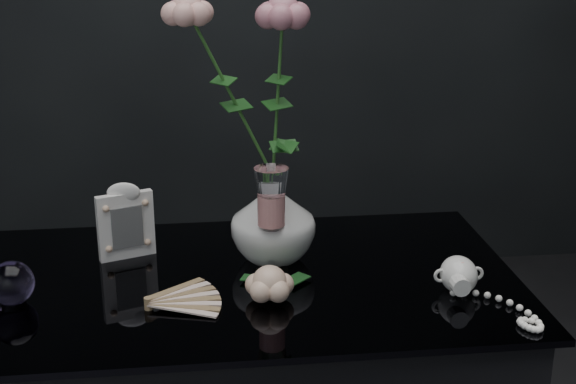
{
  "coord_description": "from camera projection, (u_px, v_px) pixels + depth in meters",
  "views": [
    {
      "loc": [
        -0.05,
        -1.28,
        1.39
      ],
      "look_at": [
        0.11,
        0.06,
        0.92
      ],
      "focal_mm": 50.0,
      "sensor_mm": 36.0,
      "label": 1
    }
  ],
  "objects": [
    {
      "name": "vase",
      "position": [
        273.0,
        219.0,
        1.51
      ],
      "size": [
        0.18,
        0.18,
        0.17
      ],
      "primitive_type": "imported",
      "rotation": [
        0.0,
        0.0,
        0.13
      ],
      "color": "silver",
      "rests_on": "table"
    },
    {
      "name": "pearl_jar",
      "position": [
        459.0,
        273.0,
        1.4
      ],
      "size": [
        0.22,
        0.23,
        0.07
      ],
      "primitive_type": null,
      "rotation": [
        0.0,
        0.0,
        0.01
      ],
      "color": "white",
      "rests_on": "table"
    },
    {
      "name": "paper_fan",
      "position": [
        148.0,
        302.0,
        1.34
      ],
      "size": [
        0.26,
        0.21,
        0.03
      ],
      "primitive_type": null,
      "rotation": [
        0.0,
        0.0,
        0.07
      ],
      "color": "#F7ECC5",
      "rests_on": "table"
    },
    {
      "name": "picture_frame",
      "position": [
        125.0,
        220.0,
        1.53
      ],
      "size": [
        0.14,
        0.12,
        0.15
      ],
      "primitive_type": null,
      "rotation": [
        0.0,
        0.0,
        0.35
      ],
      "color": "white",
      "rests_on": "table"
    },
    {
      "name": "wine_glass",
      "position": [
        271.0,
        222.0,
        1.45
      ],
      "size": [
        0.07,
        0.07,
        0.2
      ],
      "primitive_type": null,
      "rotation": [
        0.0,
        0.0,
        -0.22
      ],
      "color": "white",
      "rests_on": "table"
    },
    {
      "name": "paperweight",
      "position": [
        12.0,
        283.0,
        1.35
      ],
      "size": [
        0.09,
        0.09,
        0.08
      ],
      "primitive_type": null,
      "rotation": [
        0.0,
        0.0,
        -0.29
      ],
      "color": "#8E72BA",
      "rests_on": "table"
    },
    {
      "name": "roses",
      "position": [
        248.0,
        76.0,
        1.41
      ],
      "size": [
        0.25,
        0.13,
        0.38
      ],
      "color": "#FFAD9F",
      "rests_on": "vase"
    },
    {
      "name": "loose_rose",
      "position": [
        270.0,
        283.0,
        1.37
      ],
      "size": [
        0.18,
        0.21,
        0.06
      ],
      "primitive_type": null,
      "rotation": [
        0.0,
        0.0,
        0.23
      ],
      "color": "beige",
      "rests_on": "table"
    }
  ]
}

